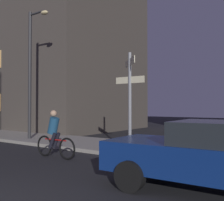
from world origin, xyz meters
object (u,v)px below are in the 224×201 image
(street_lamp, at_px, (32,64))
(signpost, at_px, (130,93))
(cyclist, at_px, (54,136))
(car_near_left, at_px, (222,155))

(street_lamp, bearing_deg, signpost, -2.86)
(street_lamp, height_order, cyclist, street_lamp)
(cyclist, bearing_deg, street_lamp, 151.36)
(signpost, relative_size, cyclist, 1.95)
(street_lamp, distance_m, cyclist, 5.55)
(signpost, xyz_separation_m, cyclist, (-1.83, -1.92, -1.46))
(street_lamp, xyz_separation_m, cyclist, (4.05, -2.21, -3.09))
(street_lamp, bearing_deg, cyclist, -28.64)
(signpost, xyz_separation_m, car_near_left, (3.75, -2.62, -1.43))
(signpost, relative_size, street_lamp, 0.56)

